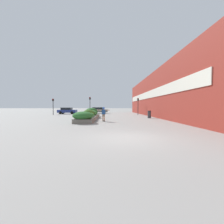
% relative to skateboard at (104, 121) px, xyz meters
% --- Properties ---
extents(ground_plane, '(300.00, 300.00, 0.00)m').
position_rel_skateboard_xyz_m(ground_plane, '(1.55, -8.68, -0.07)').
color(ground_plane, gray).
extents(building_wall_right, '(0.67, 39.71, 6.90)m').
position_rel_skateboard_xyz_m(building_wall_right, '(7.62, 7.29, 3.39)').
color(building_wall_right, maroon).
rests_on(building_wall_right, ground_plane).
extents(planter_box, '(2.03, 10.97, 1.41)m').
position_rel_skateboard_xyz_m(planter_box, '(-1.93, 2.78, 0.49)').
color(planter_box, slate).
rests_on(planter_box, ground_plane).
extents(skateboard, '(0.32, 0.62, 0.09)m').
position_rel_skateboard_xyz_m(skateboard, '(0.00, 0.00, 0.00)').
color(skateboard, black).
rests_on(skateboard, ground_plane).
extents(skateboarder, '(1.35, 0.35, 1.46)m').
position_rel_skateboard_xyz_m(skateboarder, '(-0.00, 0.00, 0.91)').
color(skateboarder, tan).
rests_on(skateboarder, skateboard).
extents(trash_bin, '(0.49, 0.49, 1.03)m').
position_rel_skateboard_xyz_m(trash_bin, '(6.18, 4.45, 0.45)').
color(trash_bin, '#38383D').
rests_on(trash_bin, ground_plane).
extents(car_leftmost, '(4.75, 1.87, 1.44)m').
position_rel_skateboard_xyz_m(car_leftmost, '(-2.08, 18.91, 0.69)').
color(car_leftmost, slate).
rests_on(car_leftmost, ground_plane).
extents(car_center_left, '(4.14, 1.86, 1.38)m').
position_rel_skateboard_xyz_m(car_center_left, '(12.18, 19.52, 0.68)').
color(car_center_left, slate).
rests_on(car_center_left, ground_plane).
extents(car_center_right, '(3.94, 2.05, 1.39)m').
position_rel_skateboard_xyz_m(car_center_right, '(-8.58, 16.75, 0.67)').
color(car_center_right, navy).
rests_on(car_center_right, ground_plane).
extents(traffic_light_left, '(0.28, 0.30, 3.40)m').
position_rel_skateboard_xyz_m(traffic_light_left, '(-3.04, 12.40, 2.25)').
color(traffic_light_left, black).
rests_on(traffic_light_left, ground_plane).
extents(traffic_light_right, '(0.28, 0.30, 3.22)m').
position_rel_skateboard_xyz_m(traffic_light_right, '(6.12, 12.25, 2.15)').
color(traffic_light_right, black).
rests_on(traffic_light_right, ground_plane).
extents(traffic_light_far_left, '(0.28, 0.30, 3.10)m').
position_rel_skateboard_xyz_m(traffic_light_far_left, '(-10.02, 12.41, 2.07)').
color(traffic_light_far_left, black).
rests_on(traffic_light_far_left, ground_plane).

